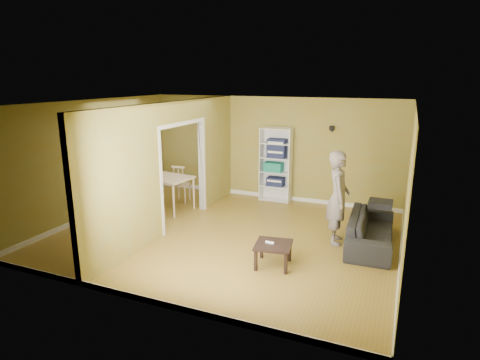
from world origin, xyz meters
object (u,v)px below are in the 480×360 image
object	(u,v)px
sofa	(371,226)
dining_table	(164,180)
coffee_table	(273,247)
chair_near	(152,195)
person	(338,190)
chair_left	(136,186)
bookshelf	(276,165)
chair_far	(182,183)

from	to	relation	value
sofa	dining_table	xyz separation A→B (m)	(-4.74, 0.31, 0.34)
coffee_table	chair_near	xyz separation A→B (m)	(-3.30, 1.32, 0.17)
dining_table	chair_near	xyz separation A→B (m)	(0.03, -0.53, -0.22)
person	dining_table	bearing A→B (deg)	71.69
person	dining_table	size ratio (longest dim) A/B	1.63
person	coffee_table	distance (m)	1.76
dining_table	chair_left	distance (m)	0.80
sofa	coffee_table	size ratio (longest dim) A/B	3.41
bookshelf	chair_left	distance (m)	3.50
bookshelf	chair_left	bearing A→B (deg)	-149.58
person	chair_left	size ratio (longest dim) A/B	2.11
chair_left	sofa	bearing A→B (deg)	81.83
dining_table	chair_near	distance (m)	0.57
person	coffee_table	xyz separation A→B (m)	(-0.79, -1.41, -0.71)
sofa	chair_left	distance (m)	5.51
person	bookshelf	world-z (taller)	person
bookshelf	chair_near	world-z (taller)	bookshelf
bookshelf	dining_table	bearing A→B (deg)	-142.40
sofa	bookshelf	bearing A→B (deg)	49.05
person	chair_left	distance (m)	4.93
chair_left	chair_near	distance (m)	0.93
chair_left	coffee_table	bearing A→B (deg)	60.84
coffee_table	chair_far	bearing A→B (deg)	142.21
person	bookshelf	bearing A→B (deg)	29.04
coffee_table	sofa	bearing A→B (deg)	47.36
chair_left	chair_near	size ratio (longest dim) A/B	0.99
person	chair_left	world-z (taller)	person
sofa	dining_table	size ratio (longest dim) A/B	1.57
sofa	coffee_table	xyz separation A→B (m)	(-1.41, -1.53, -0.05)
person	chair_far	bearing A→B (deg)	62.36
coffee_table	chair_far	size ratio (longest dim) A/B	0.61
chair_far	coffee_table	bearing A→B (deg)	135.38
sofa	bookshelf	size ratio (longest dim) A/B	1.08
bookshelf	chair_near	bearing A→B (deg)	-134.43
sofa	chair_far	distance (m)	4.77
person	coffee_table	size ratio (longest dim) A/B	3.54
person	bookshelf	size ratio (longest dim) A/B	1.12
sofa	chair_left	size ratio (longest dim) A/B	2.04
sofa	dining_table	distance (m)	4.76
coffee_table	dining_table	world-z (taller)	dining_table
coffee_table	chair_left	world-z (taller)	chair_left
person	sofa	bearing A→B (deg)	-91.04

